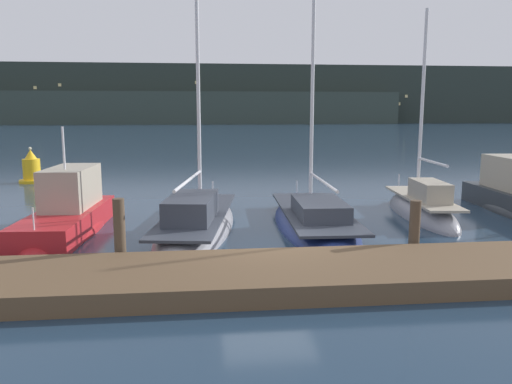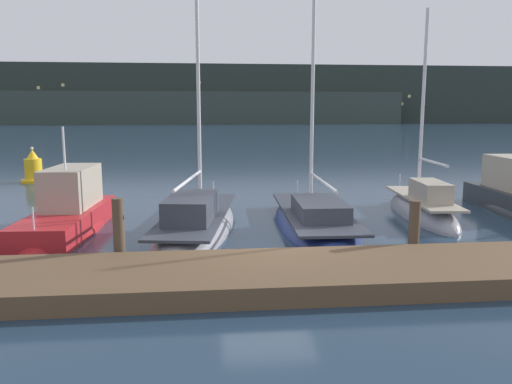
% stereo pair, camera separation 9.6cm
% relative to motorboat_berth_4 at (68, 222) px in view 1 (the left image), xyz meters
% --- Properties ---
extents(ground_plane, '(400.00, 400.00, 0.00)m').
position_rel_motorboat_berth_4_xyz_m(ground_plane, '(6.00, -3.15, -0.33)').
color(ground_plane, '#1E3347').
extents(dock, '(46.27, 2.80, 0.45)m').
position_rel_motorboat_berth_4_xyz_m(dock, '(6.00, -5.53, -0.11)').
color(dock, brown).
rests_on(dock, ground).
extents(mooring_pile_2, '(0.28, 0.28, 1.72)m').
position_rel_motorboat_berth_4_xyz_m(mooring_pile_2, '(2.25, -3.88, 0.53)').
color(mooring_pile_2, '#4C3D2D').
rests_on(mooring_pile_2, ground).
extents(mooring_pile_3, '(0.28, 0.28, 1.53)m').
position_rel_motorboat_berth_4_xyz_m(mooring_pile_3, '(9.75, -3.88, 0.43)').
color(mooring_pile_3, '#4C3D2D').
rests_on(mooring_pile_3, ground).
extents(motorboat_berth_4, '(2.22, 6.27, 3.97)m').
position_rel_motorboat_berth_4_xyz_m(motorboat_berth_4, '(0.00, 0.00, 0.00)').
color(motorboat_berth_4, red).
rests_on(motorboat_berth_4, ground).
extents(sailboat_berth_5, '(3.43, 8.67, 11.29)m').
position_rel_motorboat_berth_4_xyz_m(sailboat_berth_5, '(4.07, -0.22, -0.20)').
color(sailboat_berth_5, gray).
rests_on(sailboat_berth_5, ground).
extents(sailboat_berth_6, '(2.73, 8.28, 10.58)m').
position_rel_motorboat_berth_4_xyz_m(sailboat_berth_6, '(7.95, -0.09, -0.22)').
color(sailboat_berth_6, navy).
rests_on(sailboat_berth_6, ground).
extents(sailboat_berth_7, '(2.06, 6.28, 8.10)m').
position_rel_motorboat_berth_4_xyz_m(sailboat_berth_7, '(12.20, 1.04, -0.20)').
color(sailboat_berth_7, gray).
rests_on(sailboat_berth_7, ground).
extents(channel_buoy, '(1.33, 1.33, 1.90)m').
position_rel_motorboat_berth_4_xyz_m(channel_buoy, '(-4.77, 11.42, 0.37)').
color(channel_buoy, gold).
rests_on(channel_buoy, ground).
extents(hillside_backdrop, '(240.00, 23.00, 16.24)m').
position_rel_motorboat_berth_4_xyz_m(hillside_backdrop, '(2.61, 129.84, 7.16)').
color(hillside_backdrop, '#28332D').
rests_on(hillside_backdrop, ground).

